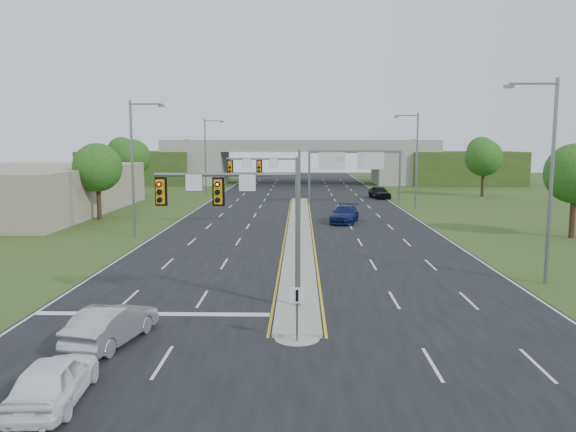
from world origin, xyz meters
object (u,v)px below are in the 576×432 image
(signal_mast_far, at_px, (274,175))
(keep_right_sign, at_px, (297,305))
(car_far_b, at_px, (345,214))
(car_far_c, at_px, (380,192))
(sign_gantry, at_px, (353,162))
(signal_mast_near, at_px, (248,208))
(car_white, at_px, (53,380))
(car_silver, at_px, (112,324))
(overpass, at_px, (300,165))

(signal_mast_far, distance_m, keep_right_sign, 29.71)
(car_far_b, distance_m, car_far_c, 24.56)
(signal_mast_far, height_order, car_far_b, signal_mast_far)
(sign_gantry, relative_size, car_far_b, 2.09)
(signal_mast_near, height_order, car_white, signal_mast_near)
(car_silver, bearing_deg, car_white, 102.37)
(overpass, height_order, car_far_b, overpass)
(signal_mast_near, height_order, sign_gantry, signal_mast_near)
(car_far_c, bearing_deg, signal_mast_near, -115.72)
(signal_mast_near, xyz_separation_m, sign_gantry, (8.95, 44.99, 0.51))
(signal_mast_near, height_order, car_far_b, signal_mast_near)
(overpass, bearing_deg, car_white, -94.54)
(overpass, bearing_deg, keep_right_sign, -90.00)
(car_white, bearing_deg, car_silver, -94.65)
(overpass, bearing_deg, car_silver, -94.77)
(signal_mast_near, bearing_deg, signal_mast_far, 90.00)
(signal_mast_near, relative_size, car_far_c, 1.42)
(overpass, height_order, car_far_c, overpass)
(keep_right_sign, distance_m, sign_gantry, 50.04)
(car_far_b, xyz_separation_m, car_far_c, (6.64, 23.64, 0.04))
(signal_mast_near, distance_m, overpass, 80.11)
(overpass, height_order, car_white, overpass)
(car_far_c, bearing_deg, keep_right_sign, -112.44)
(overpass, bearing_deg, sign_gantry, -79.21)
(overpass, distance_m, car_white, 89.99)
(sign_gantry, bearing_deg, signal_mast_near, -101.25)
(sign_gantry, relative_size, car_silver, 2.53)
(overpass, distance_m, car_far_c, 30.23)
(signal_mast_near, height_order, overpass, overpass)
(car_far_b, bearing_deg, car_silver, -96.20)
(keep_right_sign, relative_size, overpass, 0.03)
(sign_gantry, xyz_separation_m, overpass, (-6.68, 35.08, -1.69))
(keep_right_sign, bearing_deg, sign_gantry, 82.30)
(signal_mast_far, relative_size, car_far_b, 1.26)
(car_silver, bearing_deg, signal_mast_near, -123.29)
(keep_right_sign, relative_size, sign_gantry, 0.19)
(keep_right_sign, distance_m, car_silver, 7.10)
(overpass, relative_size, car_far_b, 14.42)
(car_far_b, bearing_deg, car_white, -93.91)
(car_far_c, bearing_deg, signal_mast_far, -127.55)
(car_silver, bearing_deg, car_far_c, -94.73)
(sign_gantry, distance_m, car_silver, 51.65)
(signal_mast_far, xyz_separation_m, car_white, (-4.85, -34.59, -3.98))
(overpass, bearing_deg, signal_mast_far, -92.35)
(signal_mast_far, distance_m, car_silver, 30.24)
(signal_mast_near, bearing_deg, car_silver, -136.25)
(signal_mast_far, bearing_deg, keep_right_sign, -85.61)
(sign_gantry, height_order, car_far_c, sign_gantry)
(signal_mast_far, height_order, keep_right_sign, signal_mast_far)
(signal_mast_far, distance_m, car_far_c, 30.37)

